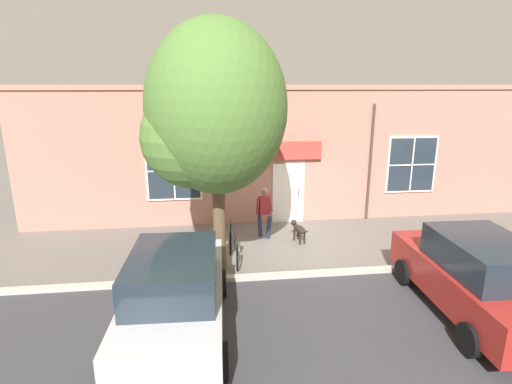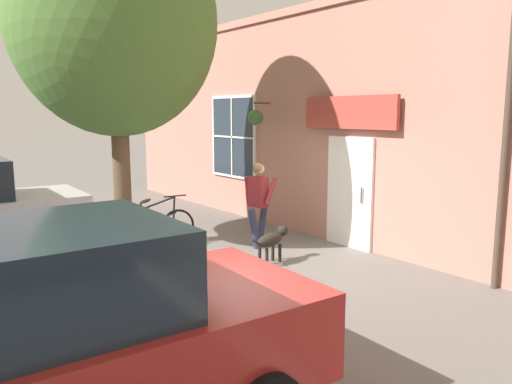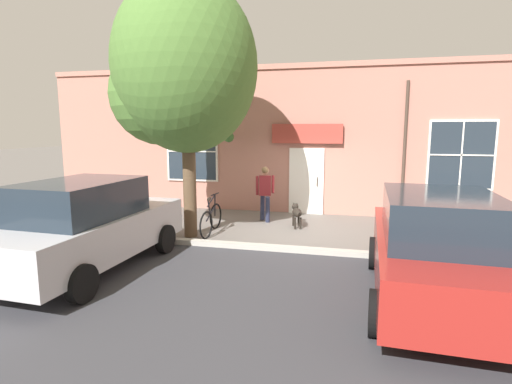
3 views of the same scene
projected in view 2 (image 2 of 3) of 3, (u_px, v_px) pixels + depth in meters
The scene contains 7 objects.
ground_plane at pixel (258, 266), 8.34m from camera, with size 90.00×90.00×0.00m, color #66605B.
storefront_facade at pixel (357, 123), 9.36m from camera, with size 0.95×18.00×4.70m.
pedestrian_walking at pixel (258, 197), 9.46m from camera, with size 0.67×0.55×1.62m.
dog_on_leash at pixel (272, 240), 8.47m from camera, with size 1.02×0.41×0.63m.
street_tree_by_curb at pixel (111, 30), 8.96m from camera, with size 3.74×3.49×6.23m.
leaning_bicycle at pixel (155, 229), 9.42m from camera, with size 1.74×0.22×1.01m.
parked_car_mid_block at pixel (39, 345), 3.60m from camera, with size 4.36×2.06×1.75m.
Camera 2 is at (4.90, 6.38, 2.54)m, focal length 35.00 mm.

